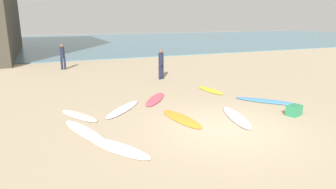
{
  "coord_description": "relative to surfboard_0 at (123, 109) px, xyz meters",
  "views": [
    {
      "loc": [
        -4.96,
        -7.25,
        3.31
      ],
      "look_at": [
        -0.34,
        3.56,
        0.3
      ],
      "focal_mm": 31.85,
      "sensor_mm": 36.0,
      "label": 1
    }
  ],
  "objects": [
    {
      "name": "surfboard_3",
      "position": [
        -1.6,
        -0.13,
        -0.01
      ],
      "size": [
        1.34,
        2.0,
        0.07
      ],
      "primitive_type": "ellipsoid",
      "rotation": [
        0.0,
        0.0,
        0.47
      ],
      "color": "silver",
      "rests_on": "ground_plane"
    },
    {
      "name": "beachgoer_mid",
      "position": [
        3.49,
        4.88,
        0.88
      ],
      "size": [
        0.36,
        0.36,
        1.67
      ],
      "rotation": [
        0.0,
        0.0,
        0.35
      ],
      "color": "#191E33",
      "rests_on": "ground_plane"
    },
    {
      "name": "surfboard_6",
      "position": [
        5.7,
        -1.21,
        -0.0
      ],
      "size": [
        2.09,
        2.28,
        0.07
      ],
      "primitive_type": "ellipsoid",
      "rotation": [
        0.0,
        0.0,
        3.86
      ],
      "color": "#4591D3",
      "rests_on": "ground_plane"
    },
    {
      "name": "surfboard_4",
      "position": [
        -0.99,
        -3.3,
        0.0
      ],
      "size": [
        1.57,
        2.18,
        0.08
      ],
      "primitive_type": "ellipsoid",
      "rotation": [
        0.0,
        0.0,
        0.52
      ],
      "color": "white",
      "rests_on": "ground_plane"
    },
    {
      "name": "ocean_water",
      "position": [
        2.34,
        34.27,
        -0.0
      ],
      "size": [
        120.0,
        40.0,
        0.08
      ],
      "primitive_type": "cube",
      "color": "slate",
      "rests_on": "ground_plane"
    },
    {
      "name": "beach_cooler",
      "position": [
        5.36,
        -2.97,
        0.14
      ],
      "size": [
        0.59,
        0.48,
        0.37
      ],
      "primitive_type": "cube",
      "rotation": [
        0.0,
        0.0,
        0.26
      ],
      "color": "#287F51",
      "rests_on": "ground_plane"
    },
    {
      "name": "surfboard_1",
      "position": [
        1.55,
        -1.81,
        -0.01
      ],
      "size": [
        0.85,
        2.27,
        0.06
      ],
      "primitive_type": "ellipsoid",
      "rotation": [
        0.0,
        0.0,
        0.12
      ],
      "color": "orange",
      "rests_on": "ground_plane"
    },
    {
      "name": "surfboard_5",
      "position": [
        -1.63,
        -1.76,
        0.0
      ],
      "size": [
        1.23,
        2.58,
        0.08
      ],
      "primitive_type": "ellipsoid",
      "rotation": [
        0.0,
        0.0,
        3.44
      ],
      "color": "silver",
      "rests_on": "ground_plane"
    },
    {
      "name": "beachgoer_near",
      "position": [
        -1.29,
        10.48,
        0.89
      ],
      "size": [
        0.36,
        0.36,
        1.68
      ],
      "rotation": [
        0.0,
        0.0,
        2.78
      ],
      "color": "#191E33",
      "rests_on": "ground_plane"
    },
    {
      "name": "surfboard_2",
      "position": [
        1.6,
        0.83,
        0.0
      ],
      "size": [
        1.7,
        2.1,
        0.09
      ],
      "primitive_type": "ellipsoid",
      "rotation": [
        0.0,
        0.0,
        2.52
      ],
      "color": "#DA4D60",
      "rests_on": "ground_plane"
    },
    {
      "name": "surfboard_7",
      "position": [
        4.58,
        1.37,
        -0.01
      ],
      "size": [
        0.64,
        1.95,
        0.07
      ],
      "primitive_type": "ellipsoid",
      "rotation": [
        0.0,
        0.0,
        0.07
      ],
      "color": "yellow",
      "rests_on": "ground_plane"
    },
    {
      "name": "surfboard_8",
      "position": [
        3.32,
        -2.44,
        0.0
      ],
      "size": [
        1.18,
        2.45,
        0.09
      ],
      "primitive_type": "ellipsoid",
      "rotation": [
        0.0,
        0.0,
        -0.29
      ],
      "color": "white",
      "rests_on": "ground_plane"
    },
    {
      "name": "surfboard_0",
      "position": [
        0.0,
        0.0,
        0.0
      ],
      "size": [
        1.97,
        2.13,
        0.08
      ],
      "primitive_type": "ellipsoid",
      "rotation": [
        0.0,
        0.0,
        -0.73
      ],
      "color": "white",
      "rests_on": "ground_plane"
    },
    {
      "name": "ground_plane",
      "position": [
        2.34,
        -3.15,
        -0.04
      ],
      "size": [
        120.0,
        120.0,
        0.0
      ],
      "primitive_type": "plane",
      "color": "tan"
    }
  ]
}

